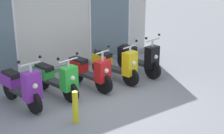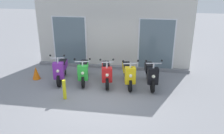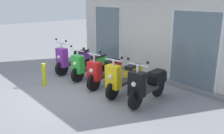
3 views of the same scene
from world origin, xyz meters
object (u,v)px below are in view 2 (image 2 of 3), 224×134
scooter_red (106,73)px  scooter_black (151,74)px  scooter_purple (61,70)px  scooter_green (84,71)px  scooter_yellow (128,73)px  curb_bollard (64,90)px  traffic_cone (36,73)px

scooter_red → scooter_black: scooter_black is taller
scooter_purple → scooter_green: size_ratio=0.97×
scooter_yellow → curb_bollard: scooter_yellow is taller
scooter_red → traffic_cone: (-2.92, 0.02, -0.21)m
scooter_red → scooter_yellow: size_ratio=0.96×
scooter_black → traffic_cone: bearing=-179.7°
scooter_green → curb_bollard: 1.51m
scooter_yellow → traffic_cone: (-3.77, 0.00, -0.22)m
scooter_green → traffic_cone: scooter_green is taller
scooter_green → scooter_black: bearing=-0.6°
curb_bollard → traffic_cone: curb_bollard is taller
scooter_red → traffic_cone: 2.93m
scooter_yellow → curb_bollard: size_ratio=2.29×
scooter_purple → curb_bollard: size_ratio=2.23×
scooter_yellow → scooter_black: (0.85, 0.03, 0.02)m
scooter_green → scooter_yellow: (1.76, -0.06, 0.03)m
scooter_yellow → scooter_black: bearing=1.8°
traffic_cone → scooter_red: bearing=-0.3°
scooter_purple → scooter_red: scooter_purple is taller
scooter_red → scooter_green: bearing=175.7°
scooter_purple → curb_bollard: scooter_purple is taller
traffic_cone → scooter_black: bearing=0.3°
scooter_purple → scooter_green: (0.90, 0.10, -0.03)m
scooter_black → scooter_green: bearing=179.4°
scooter_purple → scooter_green: 0.91m
traffic_cone → scooter_yellow: bearing=-0.0°
scooter_purple → traffic_cone: bearing=177.5°
scooter_purple → scooter_yellow: bearing=1.0°
scooter_green → scooter_red: size_ratio=1.04×
scooter_purple → scooter_yellow: (2.66, 0.05, -0.01)m
scooter_red → curb_bollard: (-1.21, -1.41, -0.12)m
scooter_purple → curb_bollard: 1.51m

